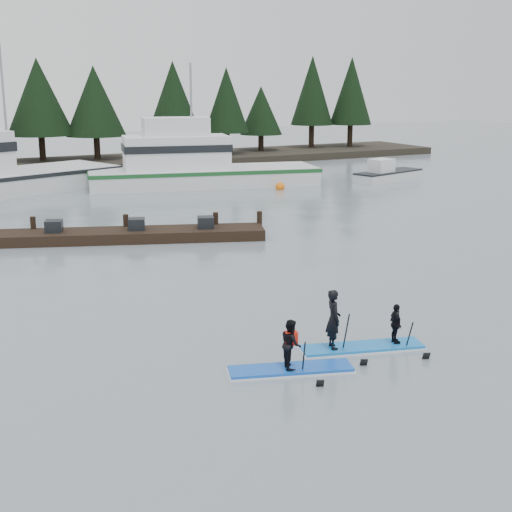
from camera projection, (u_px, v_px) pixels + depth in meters
name	position (u px, v px, depth m)	size (l,w,h in m)	color
ground	(360.00, 345.00, 18.81)	(160.00, 160.00, 0.00)	gray
far_shore	(43.00, 166.00, 55.00)	(70.00, 8.00, 0.60)	#2D281E
treeline	(44.00, 170.00, 55.07)	(60.00, 4.00, 8.00)	black
fishing_boat_medium	(197.00, 176.00, 46.82)	(15.43, 7.47, 8.79)	silver
skiff	(388.00, 176.00, 49.33)	(5.61, 1.68, 0.65)	silver
floating_dock	(102.00, 236.00, 30.84)	(14.05, 1.87, 0.47)	black
buoy_c	(280.00, 189.00, 45.43)	(0.59, 0.59, 0.59)	orange
paddleboard_solo	(291.00, 354.00, 16.99)	(3.05, 1.59, 1.80)	blue
paddleboard_duo	(358.00, 330.00, 18.34)	(3.27, 1.71, 2.20)	blue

